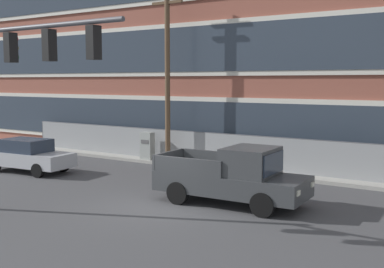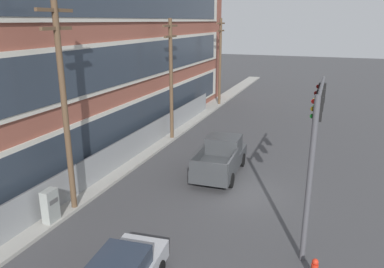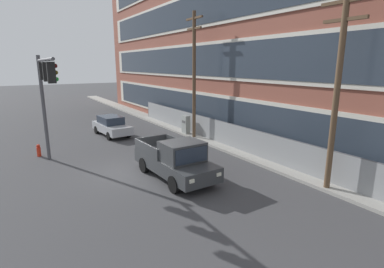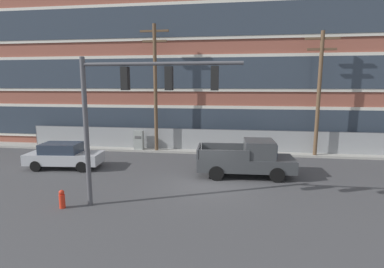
# 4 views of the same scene
# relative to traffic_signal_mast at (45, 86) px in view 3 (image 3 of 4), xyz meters

# --- Properties ---
(ground_plane) EXTENTS (160.00, 160.00, 0.00)m
(ground_plane) POSITION_rel_traffic_signal_mast_xyz_m (2.63, 3.41, -4.52)
(ground_plane) COLOR #424244
(sidewalk_building_side) EXTENTS (80.00, 1.62, 0.16)m
(sidewalk_building_side) POSITION_rel_traffic_signal_mast_xyz_m (2.63, 10.81, -4.44)
(sidewalk_building_side) COLOR #9E9B93
(sidewalk_building_side) RESTS_ON ground
(brick_mill_building) EXTENTS (52.09, 11.08, 15.66)m
(brick_mill_building) POSITION_rel_traffic_signal_mast_xyz_m (0.73, 16.86, 3.32)
(brick_mill_building) COLOR brown
(brick_mill_building) RESTS_ON ground
(chain_link_fence) EXTENTS (31.51, 0.06, 1.75)m
(chain_link_fence) POSITION_rel_traffic_signal_mast_xyz_m (3.54, 10.89, -3.63)
(chain_link_fence) COLOR gray
(chain_link_fence) RESTS_ON ground
(traffic_signal_mast) EXTENTS (6.37, 0.43, 6.14)m
(traffic_signal_mast) POSITION_rel_traffic_signal_mast_xyz_m (0.00, 0.00, 0.00)
(traffic_signal_mast) COLOR #4C4C51
(traffic_signal_mast) RESTS_ON ground
(pickup_truck_dark_grey) EXTENTS (5.40, 2.33, 2.05)m
(pickup_truck_dark_grey) POSITION_rel_traffic_signal_mast_xyz_m (4.73, 5.10, -3.56)
(pickup_truck_dark_grey) COLOR #383A3D
(pickup_truck_dark_grey) RESTS_ON ground
(sedan_silver) EXTENTS (4.58, 2.11, 1.56)m
(sedan_silver) POSITION_rel_traffic_signal_mast_xyz_m (-6.31, 5.13, -3.73)
(sedan_silver) COLOR #B2B5BA
(sedan_silver) RESTS_ON ground
(utility_pole_near_corner) EXTENTS (2.10, 0.26, 9.33)m
(utility_pole_near_corner) POSITION_rel_traffic_signal_mast_xyz_m (-1.85, 10.23, 0.55)
(utility_pole_near_corner) COLOR brown
(utility_pole_near_corner) RESTS_ON ground
(utility_pole_midblock) EXTENTS (2.23, 0.26, 8.59)m
(utility_pole_midblock) POSITION_rel_traffic_signal_mast_xyz_m (9.62, 10.27, 0.20)
(utility_pole_midblock) COLOR brown
(utility_pole_midblock) RESTS_ON ground
(electrical_cabinet) EXTENTS (0.70, 0.43, 1.60)m
(electrical_cabinet) POSITION_rel_traffic_signal_mast_xyz_m (-3.26, 10.32, -3.72)
(electrical_cabinet) COLOR #939993
(electrical_cabinet) RESTS_ON ground
(fire_hydrant) EXTENTS (0.24, 0.24, 0.78)m
(fire_hydrant) POSITION_rel_traffic_signal_mast_xyz_m (-3.04, -0.47, -4.14)
(fire_hydrant) COLOR red
(fire_hydrant) RESTS_ON ground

